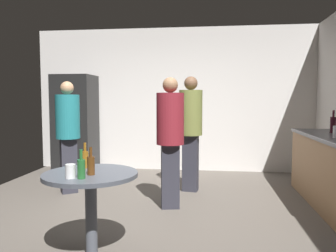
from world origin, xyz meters
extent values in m
cube|color=#5B544C|center=(0.00, 0.00, -0.05)|extent=(5.20, 5.20, 0.10)
cube|color=silver|center=(0.00, 2.63, 1.35)|extent=(5.32, 0.06, 2.70)
cube|color=black|center=(-1.79, 2.20, 0.90)|extent=(0.70, 0.65, 1.80)
cube|color=#262628|center=(-1.58, 1.86, 0.99)|extent=(0.03, 0.03, 0.60)
cube|color=olive|center=(2.28, 0.63, 0.43)|extent=(0.60, 2.03, 0.86)
cylinder|color=#3F141E|center=(2.34, 0.99, 1.01)|extent=(0.08, 0.08, 0.22)
cylinder|color=#3F141E|center=(2.34, 0.99, 1.17)|extent=(0.03, 0.03, 0.09)
cylinder|color=#4C515B|center=(-0.30, -1.08, 0.35)|extent=(0.10, 0.10, 0.70)
cylinder|color=#4C515B|center=(-0.30, -1.08, 0.72)|extent=(0.80, 0.80, 0.03)
cylinder|color=#8C5919|center=(-0.42, -0.89, 0.81)|extent=(0.06, 0.06, 0.15)
cylinder|color=#8C5919|center=(-0.42, -0.89, 0.93)|extent=(0.02, 0.02, 0.08)
cylinder|color=#593314|center=(-0.27, -1.16, 0.81)|extent=(0.06, 0.06, 0.15)
cylinder|color=#593314|center=(-0.27, -1.16, 0.93)|extent=(0.02, 0.02, 0.08)
cylinder|color=#26662D|center=(-0.30, -1.29, 0.81)|extent=(0.06, 0.06, 0.15)
cylinder|color=#26662D|center=(-0.30, -1.29, 0.93)|extent=(0.02, 0.02, 0.08)
cylinder|color=white|center=(-0.39, -1.29, 0.79)|extent=(0.08, 0.08, 0.11)
cube|color=#2D2D38|center=(0.21, 0.32, 0.40)|extent=(0.25, 0.21, 0.80)
cylinder|color=maroon|center=(0.21, 0.32, 1.12)|extent=(0.40, 0.40, 0.63)
sphere|color=#8C6647|center=(0.21, 0.32, 1.53)|extent=(0.19, 0.19, 0.19)
cube|color=#2D2D38|center=(-1.33, 0.82, 0.40)|extent=(0.28, 0.26, 0.79)
cylinder|color=#1E727A|center=(-1.33, 0.82, 1.11)|extent=(0.47, 0.47, 0.63)
sphere|color=tan|center=(-1.33, 0.82, 1.52)|extent=(0.19, 0.19, 0.19)
cube|color=#2D2D38|center=(0.41, 1.14, 0.42)|extent=(0.24, 0.20, 0.83)
cylinder|color=olive|center=(0.41, 1.14, 1.16)|extent=(0.39, 0.39, 0.66)
sphere|color=brown|center=(0.41, 1.14, 1.59)|extent=(0.20, 0.20, 0.20)
camera|label=1|loc=(0.70, -3.78, 1.35)|focal=35.98mm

